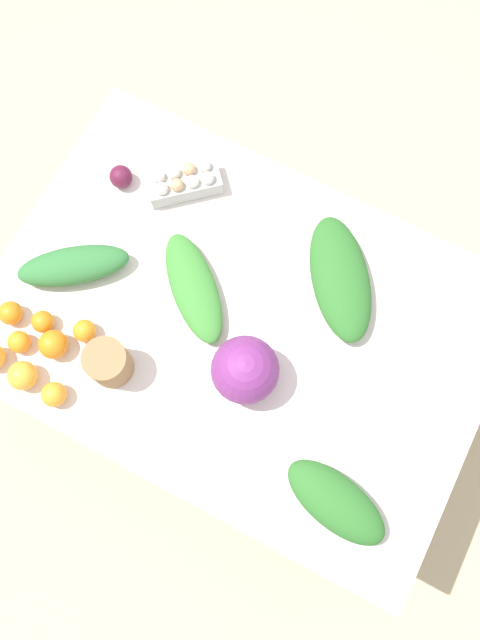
{
  "coord_description": "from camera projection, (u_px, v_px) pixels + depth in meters",
  "views": [
    {
      "loc": [
        0.22,
        -0.42,
        2.5
      ],
      "look_at": [
        0.0,
        0.0,
        0.78
      ],
      "focal_mm": 35.0,
      "sensor_mm": 36.0,
      "label": 1
    }
  ],
  "objects": [
    {
      "name": "ground_plane",
      "position": [
        240.0,
        371.0,
        2.54
      ],
      "size": [
        8.0,
        8.0,
        0.0
      ],
      "primitive_type": "plane",
      "color": "#C6B289"
    },
    {
      "name": "dining_table",
      "position": [
        240.0,
        329.0,
        1.89
      ],
      "size": [
        1.45,
        1.02,
        0.76
      ],
      "color": "silver",
      "rests_on": "ground_plane"
    },
    {
      "name": "cabbage_purple",
      "position": [
        245.0,
        370.0,
        1.67
      ],
      "size": [
        0.19,
        0.19,
        0.19
      ],
      "primitive_type": "sphere",
      "color": "#7A2D75",
      "rests_on": "dining_table"
    },
    {
      "name": "egg_carton",
      "position": [
        184.0,
        182.0,
        1.88
      ],
      "size": [
        0.23,
        0.22,
        0.09
      ],
      "rotation": [
        0.0,
        0.0,
        3.87
      ],
      "color": "#B7B7B2",
      "rests_on": "dining_table"
    },
    {
      "name": "paper_bag",
      "position": [
        108.0,
        363.0,
        1.71
      ],
      "size": [
        0.12,
        0.12,
        0.13
      ],
      "primitive_type": "cylinder",
      "color": "#997047",
      "rests_on": "dining_table"
    },
    {
      "name": "greens_bunch_chard",
      "position": [
        336.0,
        502.0,
        1.63
      ],
      "size": [
        0.32,
        0.2,
        0.09
      ],
      "primitive_type": "ellipsoid",
      "rotation": [
        0.0,
        0.0,
        2.94
      ],
      "color": "#2D6B28",
      "rests_on": "dining_table"
    },
    {
      "name": "greens_bunch_dandelion",
      "position": [
        340.0,
        278.0,
        1.8
      ],
      "size": [
        0.36,
        0.41,
        0.09
      ],
      "primitive_type": "ellipsoid",
      "rotation": [
        0.0,
        0.0,
        5.34
      ],
      "color": "#2D6B28",
      "rests_on": "dining_table"
    },
    {
      "name": "greens_bunch_scallion",
      "position": [
        194.0,
        288.0,
        1.8
      ],
      "size": [
        0.35,
        0.33,
        0.07
      ],
      "primitive_type": "ellipsoid",
      "rotation": [
        0.0,
        0.0,
        2.39
      ],
      "color": "#3D8433",
      "rests_on": "dining_table"
    },
    {
      "name": "greens_bunch_kale",
      "position": [
        74.0,
        266.0,
        1.81
      ],
      "size": [
        0.33,
        0.29,
        0.09
      ],
      "primitive_type": "ellipsoid",
      "rotation": [
        0.0,
        0.0,
        3.8
      ],
      "color": "#337538",
      "rests_on": "dining_table"
    },
    {
      "name": "beet_root",
      "position": [
        121.0,
        177.0,
        1.89
      ],
      "size": [
        0.07,
        0.07,
        0.07
      ],
      "primitive_type": "sphere",
      "color": "#5B1933",
      "rests_on": "dining_table"
    },
    {
      "name": "orange_0",
      "position": [
        43.0,
        322.0,
        1.77
      ],
      "size": [
        0.06,
        0.06,
        0.06
      ],
      "primitive_type": "sphere",
      "color": "orange",
      "rests_on": "dining_table"
    },
    {
      "name": "orange_1",
      "position": [
        23.0,
        376.0,
        1.72
      ],
      "size": [
        0.08,
        0.08,
        0.08
      ],
      "primitive_type": "sphere",
      "color": "#F9A833",
      "rests_on": "dining_table"
    },
    {
      "name": "orange_2",
      "position": [
        54.0,
        394.0,
        1.72
      ],
      "size": [
        0.07,
        0.07,
        0.07
      ],
      "primitive_type": "sphere",
      "color": "orange",
      "rests_on": "dining_table"
    },
    {
      "name": "orange_3",
      "position": [
        19.0,
        342.0,
        1.76
      ],
      "size": [
        0.06,
        0.06,
        0.06
      ],
      "primitive_type": "sphere",
      "color": "orange",
      "rests_on": "dining_table"
    },
    {
      "name": "orange_5",
      "position": [
        53.0,
        344.0,
        1.75
      ],
      "size": [
        0.08,
        0.08,
        0.08
      ],
      "primitive_type": "sphere",
      "color": "orange",
      "rests_on": "dining_table"
    },
    {
      "name": "orange_6",
      "position": [
        11.0,
        313.0,
        1.78
      ],
      "size": [
        0.07,
        0.07,
        0.07
      ],
      "primitive_type": "sphere",
      "color": "orange",
      "rests_on": "dining_table"
    },
    {
      "name": "orange_7",
      "position": [
        85.0,
        331.0,
        1.77
      ],
      "size": [
        0.07,
        0.07,
        0.07
      ],
      "primitive_type": "sphere",
      "color": "orange",
      "rests_on": "dining_table"
    }
  ]
}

